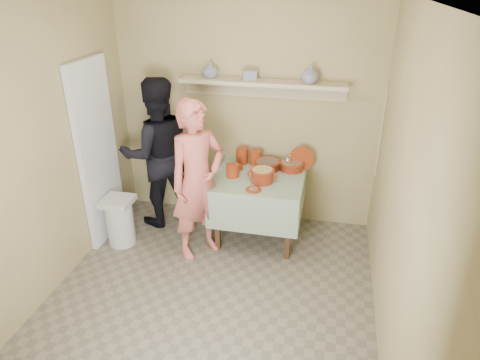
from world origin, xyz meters
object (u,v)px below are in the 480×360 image
(person_cook, at_px, (198,181))
(serving_table, at_px, (259,185))
(person_helper, at_px, (158,153))
(trash_bin, at_px, (120,221))
(cazuela_rice, at_px, (262,174))

(person_cook, height_order, serving_table, person_cook)
(person_helper, height_order, trash_bin, person_helper)
(cazuela_rice, bearing_deg, person_cook, -153.10)
(person_cook, bearing_deg, cazuela_rice, -22.23)
(person_helper, xyz_separation_m, serving_table, (1.20, -0.09, -0.24))
(person_cook, relative_size, person_helper, 0.96)
(person_cook, distance_m, serving_table, 0.74)
(person_cook, relative_size, cazuela_rice, 5.15)
(trash_bin, bearing_deg, person_cook, 2.48)
(serving_table, xyz_separation_m, trash_bin, (-1.47, -0.49, -0.36))
(person_helper, distance_m, serving_table, 1.23)
(person_cook, xyz_separation_m, serving_table, (0.56, 0.45, -0.21))
(person_helper, relative_size, trash_bin, 3.15)
(person_cook, height_order, person_helper, person_helper)
(person_cook, bearing_deg, serving_table, -10.39)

